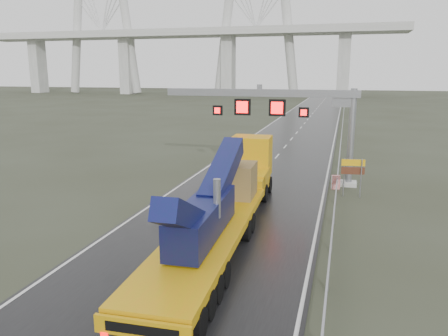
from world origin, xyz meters
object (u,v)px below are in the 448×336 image
(sign_gantry, at_px, (287,109))
(exit_sign_pair, at_px, (353,170))
(heavy_haul_truck, at_px, (229,193))
(striped_barrier, at_px, (336,182))

(sign_gantry, height_order, exit_sign_pair, sign_gantry)
(sign_gantry, bearing_deg, exit_sign_pair, -31.75)
(heavy_haul_truck, relative_size, striped_barrier, 20.26)
(sign_gantry, xyz_separation_m, striped_barrier, (3.90, -1.27, -5.11))
(sign_gantry, xyz_separation_m, heavy_haul_truck, (-1.63, -10.70, -3.76))
(exit_sign_pair, height_order, striped_barrier, exit_sign_pair)
(sign_gantry, relative_size, exit_sign_pair, 5.61)
(striped_barrier, bearing_deg, sign_gantry, 148.06)
(exit_sign_pair, distance_m, striped_barrier, 2.52)
(sign_gantry, distance_m, heavy_haul_truck, 11.46)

